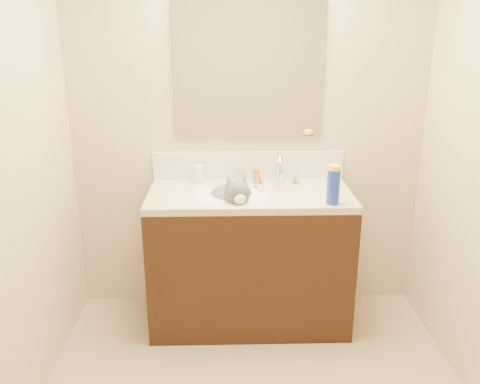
{
  "coord_description": "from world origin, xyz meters",
  "views": [
    {
      "loc": [
        -0.13,
        -1.85,
        1.83
      ],
      "look_at": [
        -0.06,
        0.92,
        0.88
      ],
      "focal_mm": 38.0,
      "sensor_mm": 36.0,
      "label": 1
    }
  ],
  "objects": [
    {
      "name": "toothbrush_head",
      "position": [
        0.04,
        1.05,
        0.87
      ],
      "size": [
        0.03,
        0.03,
        0.01
      ],
      "primitive_type": "cube",
      "rotation": [
        0.0,
        0.0,
        0.52
      ],
      "color": "#5A75BF",
      "rests_on": "counter_slab"
    },
    {
      "name": "mirror",
      "position": [
        0.0,
        1.24,
        1.54
      ],
      "size": [
        0.9,
        0.02,
        0.8
      ],
      "primitive_type": "cube",
      "color": "white",
      "rests_on": "room_shell"
    },
    {
      "name": "room_shell",
      "position": [
        0.0,
        0.0,
        1.49
      ],
      "size": [
        2.24,
        2.54,
        2.52
      ],
      "color": "#BDAA8C",
      "rests_on": "ground"
    },
    {
      "name": "faucet",
      "position": [
        0.18,
        1.11,
        0.95
      ],
      "size": [
        0.28,
        0.2,
        0.21
      ],
      "color": "silver",
      "rests_on": "counter_slab"
    },
    {
      "name": "pill_label",
      "position": [
        -0.31,
        1.17,
        0.9
      ],
      "size": [
        0.08,
        0.08,
        0.04
      ],
      "primitive_type": "cylinder",
      "rotation": [
        0.0,
        0.0,
        -0.43
      ],
      "color": "orange",
      "rests_on": "pill_bottle"
    },
    {
      "name": "counter_slab",
      "position": [
        0.0,
        0.97,
        0.84
      ],
      "size": [
        1.2,
        0.55,
        0.04
      ],
      "primitive_type": "cube",
      "color": "#C4B79A",
      "rests_on": "vanity_cabinet"
    },
    {
      "name": "pill_bottle",
      "position": [
        -0.31,
        1.17,
        0.92
      ],
      "size": [
        0.08,
        0.08,
        0.11
      ],
      "primitive_type": "cylinder",
      "rotation": [
        0.0,
        0.0,
        -0.43
      ],
      "color": "white",
      "rests_on": "counter_slab"
    },
    {
      "name": "silver_jar",
      "position": [
        -0.05,
        1.19,
        0.89
      ],
      "size": [
        0.07,
        0.07,
        0.06
      ],
      "primitive_type": "cylinder",
      "rotation": [
        0.0,
        0.0,
        -0.3
      ],
      "color": "#B7B7BC",
      "rests_on": "counter_slab"
    },
    {
      "name": "amber_bottle",
      "position": [
        0.04,
        1.16,
        0.91
      ],
      "size": [
        0.04,
        0.04,
        0.09
      ],
      "primitive_type": "cylinder",
      "rotation": [
        0.0,
        0.0,
        -0.17
      ],
      "color": "#C57117",
      "rests_on": "counter_slab"
    },
    {
      "name": "spray_cap",
      "position": [
        0.45,
        0.77,
        1.06
      ],
      "size": [
        0.08,
        0.08,
        0.04
      ],
      "primitive_type": "cylinder",
      "rotation": [
        0.0,
        0.0,
        0.32
      ],
      "color": "#FFF51A",
      "rests_on": "spray_can"
    },
    {
      "name": "vanity_cabinet",
      "position": [
        0.0,
        0.97,
        0.41
      ],
      "size": [
        1.2,
        0.55,
        0.82
      ],
      "primitive_type": "cube",
      "color": "black",
      "rests_on": "ground"
    },
    {
      "name": "cat",
      "position": [
        -0.1,
        0.94,
        0.83
      ],
      "size": [
        0.37,
        0.42,
        0.32
      ],
      "rotation": [
        0.0,
        0.0,
        0.22
      ],
      "color": "#4E4C4E",
      "rests_on": "basin"
    },
    {
      "name": "toothbrush",
      "position": [
        0.04,
        1.05,
        0.86
      ],
      "size": [
        0.08,
        0.12,
        0.01
      ],
      "primitive_type": "cube",
      "rotation": [
        0.0,
        0.0,
        0.52
      ],
      "color": "white",
      "rests_on": "counter_slab"
    },
    {
      "name": "spray_can",
      "position": [
        0.45,
        0.77,
        0.96
      ],
      "size": [
        0.09,
        0.09,
        0.19
      ],
      "primitive_type": "cylinder",
      "rotation": [
        0.0,
        0.0,
        0.32
      ],
      "color": "#1833A9",
      "rests_on": "counter_slab"
    },
    {
      "name": "backsplash",
      "position": [
        0.0,
        1.24,
        0.95
      ],
      "size": [
        1.2,
        0.02,
        0.18
      ],
      "primitive_type": "cube",
      "color": "silver",
      "rests_on": "counter_slab"
    },
    {
      "name": "basin",
      "position": [
        -0.12,
        0.94,
        0.79
      ],
      "size": [
        0.45,
        0.36,
        0.14
      ],
      "primitive_type": "ellipsoid",
      "color": "white",
      "rests_on": "vanity_cabinet"
    }
  ]
}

